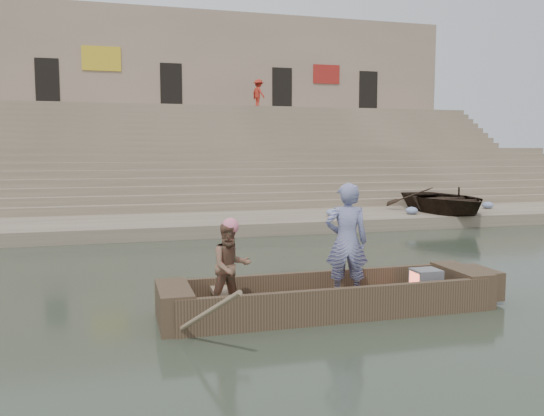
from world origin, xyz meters
name	(u,v)px	position (x,y,z in m)	size (l,w,h in m)	color
ground	(378,276)	(0.00, 0.00, 0.00)	(120.00, 120.00, 0.00)	#273124
lower_landing	(276,221)	(0.00, 8.00, 0.20)	(32.00, 4.00, 0.40)	gray
mid_landing	(233,177)	(0.00, 15.50, 1.40)	(32.00, 3.00, 2.80)	gray
upper_landing	(209,152)	(0.00, 22.50, 2.60)	(32.00, 3.00, 5.20)	gray
ghat_steps	(226,168)	(0.00, 17.19, 1.80)	(32.00, 11.00, 5.20)	gray
building_wall	(199,106)	(0.00, 26.50, 5.60)	(32.00, 5.07, 11.20)	#9E856B
main_rowboat	(328,306)	(-2.00, -2.17, 0.11)	(5.00, 1.30, 0.22)	brown
rowboat_trim	(340,293)	(-1.79, -2.18, 0.31)	(6.04, 2.63, 2.05)	brown
standing_man	(347,241)	(-1.71, -2.23, 1.19)	(0.71, 0.47, 1.94)	navy
rowing_man	(231,266)	(-3.69, -2.36, 0.91)	(0.67, 0.52, 1.38)	#216442
television	(425,281)	(-0.18, -2.17, 0.42)	(0.46, 0.42, 0.40)	slate
beached_rowboat	(444,200)	(6.31, 7.38, 0.87)	(3.26, 4.56, 0.95)	#2D2116
pedestrian	(258,94)	(2.94, 22.00, 6.04)	(1.08, 0.62, 1.68)	#A5281C
cloth_bundles	(421,208)	(5.63, 7.86, 0.53)	(7.31, 2.22, 0.26)	#3F5999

